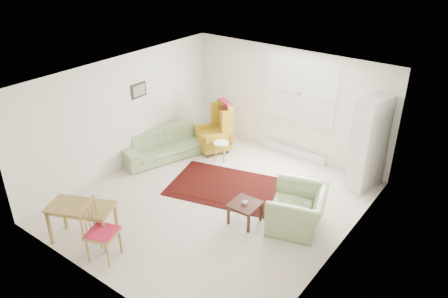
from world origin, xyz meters
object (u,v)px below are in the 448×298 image
Objects in this scene: sofa at (167,139)px; coffee_table at (245,213)px; armchair at (298,205)px; cabinet at (369,144)px; desk at (83,223)px; desk_chair at (102,232)px; stool at (221,151)px; wingback_chair at (213,128)px.

sofa is 4.27× the size of coffee_table.
coffee_table is at bearing -76.94° from armchair.
sofa is at bearing 160.07° from coffee_table.
cabinet is 5.63m from desk.
desk_chair is at bearing -56.42° from armchair.
stool is at bearing -132.11° from armchair.
cabinet is 1.78× the size of desk.
coffee_table is 0.26× the size of cabinet.
desk is (-3.19, -4.60, -0.63)m from cabinet.
sofa is at bearing -154.00° from stool.
armchair reaches higher than stool.
armchair reaches higher than desk.
wingback_chair is 4.17m from desk_chair.
cabinet reaches higher than armchair.
cabinet is at bearing 16.68° from stool.
desk is (-1.93, -2.05, 0.14)m from coffee_table.
sofa is 1.31m from stool.
coffee_table is 0.49× the size of desk_chair.
sofa is 3.79m from armchair.
desk is (-2.74, -2.54, -0.08)m from armchair.
desk is at bearing 62.73° from desk_chair.
wingback_chair reaches higher than desk.
cabinet is at bearing -51.52° from sofa.
armchair is 3.37m from desk_chair.
cabinet is 5.36m from desk_chair.
desk_chair is (0.65, -0.10, 0.18)m from desk.
armchair is 1.05× the size of desk_chair.
coffee_table is 2.41m from stool.
sofa is at bearing 8.86° from desk_chair.
cabinet is (1.26, 2.54, 0.77)m from coffee_table.
sofa is 1.78× the size of wingback_chair.
wingback_chair is 1.12× the size of desk.
wingback_chair is 0.63× the size of cabinet.
wingback_chair reaches higher than desk_chair.
wingback_chair is 2.40× the size of coffee_table.
stool is (0.45, -0.27, -0.38)m from wingback_chair.
sofa is 2.00× the size of desk.
wingback_chair is (-3.03, 1.42, 0.18)m from armchair.
desk_chair is (-2.54, -4.70, -0.45)m from cabinet.
wingback_chair is 3.98m from desk.
coffee_table is at bearing -42.63° from stool.
sofa is at bearing 107.91° from desk.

